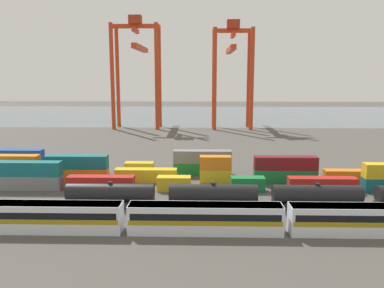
% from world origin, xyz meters
% --- Properties ---
extents(ground_plane, '(420.00, 420.00, 0.00)m').
position_xyz_m(ground_plane, '(0.00, 40.00, 0.00)').
color(ground_plane, '#4C4944').
extents(harbour_water, '(400.00, 110.00, 0.01)m').
position_xyz_m(harbour_water, '(0.00, 141.97, 0.00)').
color(harbour_water, slate).
rests_on(harbour_water, ground_plane).
extents(passenger_train, '(62.68, 3.14, 3.90)m').
position_xyz_m(passenger_train, '(4.28, -19.89, 2.14)').
color(passenger_train, silver).
rests_on(passenger_train, ground_plane).
extents(freight_tank_row, '(78.35, 2.72, 4.18)m').
position_xyz_m(freight_tank_row, '(21.73, -10.03, 1.95)').
color(freight_tank_row, '#232326').
rests_on(freight_tank_row, ground_plane).
extents(shipping_container_0, '(12.10, 2.44, 2.60)m').
position_xyz_m(shipping_container_0, '(-27.83, -0.48, 1.30)').
color(shipping_container_0, slate).
rests_on(shipping_container_0, ground_plane).
extents(shipping_container_1, '(12.10, 2.44, 2.60)m').
position_xyz_m(shipping_container_1, '(-27.83, -0.48, 3.90)').
color(shipping_container_1, '#146066').
rests_on(shipping_container_1, shipping_container_0).
extents(shipping_container_2, '(12.10, 2.44, 2.60)m').
position_xyz_m(shipping_container_2, '(-14.53, -0.48, 1.30)').
color(shipping_container_2, '#AD211C').
rests_on(shipping_container_2, ground_plane).
extents(shipping_container_3, '(6.04, 2.44, 2.60)m').
position_xyz_m(shipping_container_3, '(-1.22, -0.48, 1.30)').
color(shipping_container_3, gold).
rests_on(shipping_container_3, ground_plane).
extents(shipping_container_4, '(6.04, 2.44, 2.60)m').
position_xyz_m(shipping_container_4, '(12.09, -0.48, 1.30)').
color(shipping_container_4, '#197538').
rests_on(shipping_container_4, ground_plane).
extents(shipping_container_5, '(12.10, 2.44, 2.60)m').
position_xyz_m(shipping_container_5, '(25.40, -0.48, 1.30)').
color(shipping_container_5, '#AD211C').
rests_on(shipping_container_5, ground_plane).
extents(shipping_container_8, '(12.10, 2.44, 2.60)m').
position_xyz_m(shipping_container_8, '(-34.29, 5.35, 1.30)').
color(shipping_container_8, silver).
rests_on(shipping_container_8, ground_plane).
extents(shipping_container_9, '(12.10, 2.44, 2.60)m').
position_xyz_m(shipping_container_9, '(-34.29, 5.35, 3.90)').
color(shipping_container_9, orange).
rests_on(shipping_container_9, shipping_container_8).
extents(shipping_container_10, '(12.10, 2.44, 2.60)m').
position_xyz_m(shipping_container_10, '(-20.71, 5.35, 1.30)').
color(shipping_container_10, orange).
rests_on(shipping_container_10, ground_plane).
extents(shipping_container_11, '(12.10, 2.44, 2.60)m').
position_xyz_m(shipping_container_11, '(-20.71, 5.35, 3.90)').
color(shipping_container_11, '#146066').
rests_on(shipping_container_11, shipping_container_10).
extents(shipping_container_12, '(12.10, 2.44, 2.60)m').
position_xyz_m(shipping_container_12, '(-7.13, 5.35, 1.30)').
color(shipping_container_12, gold).
rests_on(shipping_container_12, ground_plane).
extents(shipping_container_13, '(6.04, 2.44, 2.60)m').
position_xyz_m(shipping_container_13, '(6.44, 5.35, 1.30)').
color(shipping_container_13, gold).
rests_on(shipping_container_13, ground_plane).
extents(shipping_container_14, '(6.04, 2.44, 2.60)m').
position_xyz_m(shipping_container_14, '(6.44, 5.35, 3.90)').
color(shipping_container_14, orange).
rests_on(shipping_container_14, shipping_container_13).
extents(shipping_container_15, '(12.10, 2.44, 2.60)m').
position_xyz_m(shipping_container_15, '(20.02, 5.35, 1.30)').
color(shipping_container_15, '#197538').
rests_on(shipping_container_15, ground_plane).
extents(shipping_container_16, '(12.10, 2.44, 2.60)m').
position_xyz_m(shipping_container_16, '(20.02, 5.35, 3.90)').
color(shipping_container_16, maroon).
rests_on(shipping_container_16, shipping_container_15).
extents(shipping_container_17, '(12.10, 2.44, 2.60)m').
position_xyz_m(shipping_container_17, '(33.60, 5.35, 1.30)').
color(shipping_container_17, orange).
rests_on(shipping_container_17, ground_plane).
extents(shipping_container_19, '(12.10, 2.44, 2.60)m').
position_xyz_m(shipping_container_19, '(-35.86, 11.17, 1.30)').
color(shipping_container_19, '#1C4299').
rests_on(shipping_container_19, ground_plane).
extents(shipping_container_20, '(12.10, 2.44, 2.60)m').
position_xyz_m(shipping_container_20, '(-35.86, 11.17, 3.90)').
color(shipping_container_20, '#1C4299').
rests_on(shipping_container_20, shipping_container_19).
extents(shipping_container_21, '(12.10, 2.44, 2.60)m').
position_xyz_m(shipping_container_21, '(-22.60, 11.17, 1.30)').
color(shipping_container_21, '#1C4299').
rests_on(shipping_container_21, ground_plane).
extents(shipping_container_22, '(6.04, 2.44, 2.60)m').
position_xyz_m(shipping_container_22, '(-9.35, 11.17, 1.30)').
color(shipping_container_22, gold).
rests_on(shipping_container_22, ground_plane).
extents(shipping_container_23, '(12.10, 2.44, 2.60)m').
position_xyz_m(shipping_container_23, '(3.91, 11.17, 1.30)').
color(shipping_container_23, '#197538').
rests_on(shipping_container_23, ground_plane).
extents(shipping_container_24, '(12.10, 2.44, 2.60)m').
position_xyz_m(shipping_container_24, '(3.91, 11.17, 3.90)').
color(shipping_container_24, slate).
rests_on(shipping_container_24, shipping_container_23).
extents(gantry_crane_west, '(18.55, 33.41, 43.30)m').
position_xyz_m(gantry_crane_west, '(-21.93, 89.02, 26.50)').
color(gantry_crane_west, red).
rests_on(gantry_crane_west, ground_plane).
extents(gantry_crane_central, '(15.61, 34.78, 41.52)m').
position_xyz_m(gantry_crane_central, '(15.54, 89.27, 25.61)').
color(gantry_crane_central, red).
rests_on(gantry_crane_central, ground_plane).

